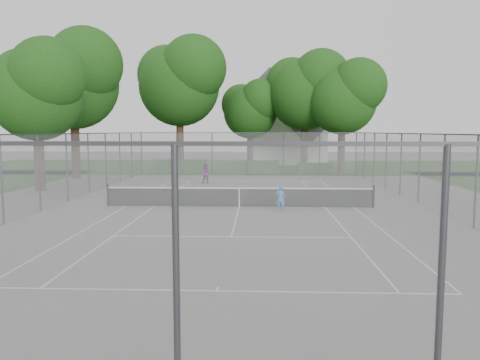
{
  "coord_description": "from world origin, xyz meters",
  "views": [
    {
      "loc": [
        0.95,
        -22.19,
        3.64
      ],
      "look_at": [
        0.0,
        1.0,
        1.2
      ],
      "focal_mm": 35.0,
      "sensor_mm": 36.0,
      "label": 1
    }
  ],
  "objects_px": {
    "tennis_net": "(239,196)",
    "girl_player": "(280,198)",
    "house": "(287,126)",
    "woman_player": "(206,174)"
  },
  "relations": [
    {
      "from": "tennis_net",
      "to": "girl_player",
      "type": "distance_m",
      "value": 2.27
    },
    {
      "from": "tennis_net",
      "to": "girl_player",
      "type": "xyz_separation_m",
      "value": [
        1.93,
        -1.2,
        0.1
      ]
    },
    {
      "from": "house",
      "to": "woman_player",
      "type": "xyz_separation_m",
      "value": [
        -6.79,
        -20.73,
        -3.43
      ]
    },
    {
      "from": "tennis_net",
      "to": "woman_player",
      "type": "xyz_separation_m",
      "value": [
        -2.71,
        9.84,
        0.2
      ]
    },
    {
      "from": "tennis_net",
      "to": "house",
      "type": "xyz_separation_m",
      "value": [
        4.08,
        30.57,
        3.63
      ]
    },
    {
      "from": "tennis_net",
      "to": "house",
      "type": "distance_m",
      "value": 31.05
    },
    {
      "from": "house",
      "to": "girl_player",
      "type": "distance_m",
      "value": 32.03
    },
    {
      "from": "tennis_net",
      "to": "girl_player",
      "type": "bearing_deg",
      "value": -31.94
    },
    {
      "from": "girl_player",
      "to": "woman_player",
      "type": "relative_size",
      "value": 0.86
    },
    {
      "from": "house",
      "to": "woman_player",
      "type": "bearing_deg",
      "value": -108.15
    }
  ]
}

